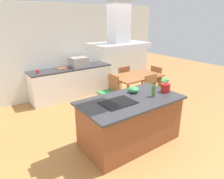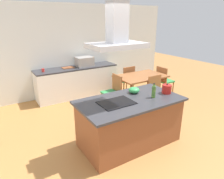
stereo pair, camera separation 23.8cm
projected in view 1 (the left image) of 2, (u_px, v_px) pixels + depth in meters
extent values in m
plane|color=#AD753D|center=(91.00, 114.00, 5.16)|extent=(16.00, 16.00, 0.00)
cube|color=silver|center=(60.00, 51.00, 6.04)|extent=(7.20, 0.10, 2.70)
cube|color=brown|center=(130.00, 122.00, 3.86)|extent=(1.82, 0.94, 0.86)
cube|color=#333338|center=(131.00, 100.00, 3.71)|extent=(1.92, 1.04, 0.04)
cube|color=black|center=(118.00, 103.00, 3.54)|extent=(0.60, 0.44, 0.01)
cylinder|color=#B21E19|center=(166.00, 88.00, 4.04)|extent=(0.18, 0.18, 0.17)
sphere|color=black|center=(166.00, 83.00, 4.01)|extent=(0.03, 0.03, 0.03)
cone|color=#B21E19|center=(169.00, 86.00, 4.10)|extent=(0.06, 0.03, 0.04)
cylinder|color=#47722D|center=(154.00, 91.00, 3.80)|extent=(0.07, 0.07, 0.22)
cylinder|color=#47722D|center=(154.00, 84.00, 3.75)|extent=(0.03, 0.03, 0.04)
cylinder|color=black|center=(154.00, 83.00, 3.74)|extent=(0.04, 0.04, 0.01)
ellipsoid|color=#33934C|center=(134.00, 90.00, 4.02)|extent=(0.21, 0.21, 0.12)
cube|color=white|center=(72.00, 83.00, 6.15)|extent=(2.47, 0.62, 0.86)
cube|color=#333338|center=(71.00, 68.00, 6.00)|extent=(2.47, 0.62, 0.04)
cube|color=#9E9993|center=(79.00, 62.00, 6.09)|extent=(0.50, 0.38, 0.28)
cylinder|color=red|center=(38.00, 71.00, 5.42)|extent=(0.08, 0.08, 0.09)
cube|color=brown|center=(63.00, 68.00, 5.89)|extent=(0.34, 0.24, 0.02)
cube|color=#995B33|center=(136.00, 76.00, 5.80)|extent=(1.40, 0.90, 0.04)
cylinder|color=#995B33|center=(128.00, 97.00, 5.30)|extent=(0.06, 0.06, 0.71)
cylinder|color=#995B33|center=(160.00, 88.00, 5.98)|extent=(0.06, 0.06, 0.71)
cylinder|color=#995B33|center=(111.00, 89.00, 5.87)|extent=(0.06, 0.06, 0.71)
cylinder|color=#995B33|center=(143.00, 81.00, 6.55)|extent=(0.06, 0.06, 0.71)
cube|color=#33934C|center=(108.00, 93.00, 5.35)|extent=(0.42, 0.42, 0.04)
cube|color=#995B33|center=(114.00, 83.00, 5.37)|extent=(0.04, 0.42, 0.44)
cylinder|color=#995B33|center=(106.00, 105.00, 5.19)|extent=(0.04, 0.04, 0.41)
cylinder|color=#995B33|center=(98.00, 100.00, 5.46)|extent=(0.04, 0.04, 0.41)
cylinder|color=#995B33|center=(117.00, 101.00, 5.39)|extent=(0.04, 0.04, 0.41)
cylinder|color=#995B33|center=(109.00, 97.00, 5.66)|extent=(0.04, 0.04, 0.41)
cube|color=#33934C|center=(159.00, 80.00, 6.45)|extent=(0.42, 0.42, 0.04)
cube|color=#995B33|center=(156.00, 74.00, 6.26)|extent=(0.04, 0.42, 0.44)
cylinder|color=#995B33|center=(159.00, 84.00, 6.76)|extent=(0.04, 0.04, 0.41)
cylinder|color=#995B33|center=(167.00, 87.00, 6.48)|extent=(0.04, 0.04, 0.41)
cylinder|color=#995B33|center=(151.00, 86.00, 6.56)|extent=(0.04, 0.04, 0.41)
cylinder|color=#995B33|center=(159.00, 89.00, 6.29)|extent=(0.04, 0.04, 0.41)
cube|color=#33934C|center=(120.00, 80.00, 6.47)|extent=(0.42, 0.42, 0.04)
cube|color=#995B33|center=(124.00, 74.00, 6.25)|extent=(0.42, 0.04, 0.44)
cylinder|color=#995B33|center=(112.00, 86.00, 6.59)|extent=(0.04, 0.04, 0.41)
cylinder|color=#995B33|center=(121.00, 84.00, 6.78)|extent=(0.04, 0.04, 0.41)
cylinder|color=#995B33|center=(119.00, 89.00, 6.31)|extent=(0.04, 0.04, 0.41)
cylinder|color=#995B33|center=(128.00, 87.00, 6.51)|extent=(0.04, 0.04, 0.41)
cube|color=#33934C|center=(155.00, 93.00, 5.32)|extent=(0.42, 0.42, 0.04)
cube|color=#995B33|center=(151.00, 83.00, 5.39)|extent=(0.42, 0.04, 0.44)
cylinder|color=#995B33|center=(164.00, 102.00, 5.36)|extent=(0.04, 0.04, 0.41)
cylinder|color=#995B33|center=(155.00, 105.00, 5.16)|extent=(0.04, 0.04, 0.41)
cylinder|color=#995B33|center=(154.00, 98.00, 5.64)|extent=(0.04, 0.04, 0.41)
cylinder|color=#995B33|center=(145.00, 100.00, 5.44)|extent=(0.04, 0.04, 0.41)
cube|color=#ADADB2|center=(119.00, 45.00, 3.21)|extent=(0.90, 0.55, 0.08)
cube|color=#ADADB2|center=(119.00, 19.00, 3.08)|extent=(0.28, 0.24, 0.70)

